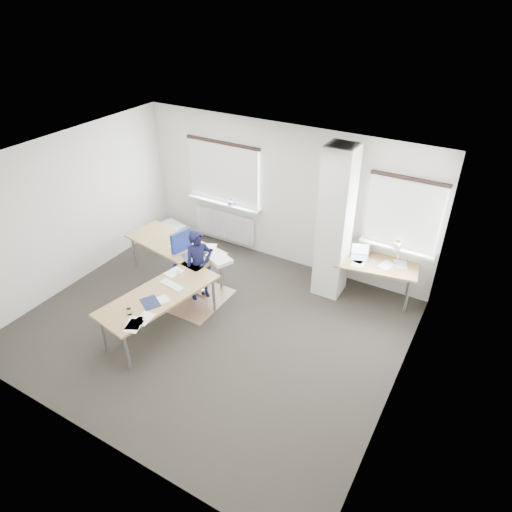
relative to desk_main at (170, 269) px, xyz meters
The scene contains 8 objects.
ground 1.22m from the desk_main, 13.07° to the right, with size 6.00×6.00×0.00m, color black.
room_shell 1.58m from the desk_main, 11.16° to the left, with size 6.04×5.04×2.82m.
floor_mat 0.75m from the desk_main, 65.67° to the left, with size 1.37×1.16×0.01m, color #8C674C.
white_crate 2.41m from the desk_main, 129.16° to the left, with size 0.55×0.38×0.33m, color white.
desk_main is the anchor object (origin of this frame).
desk_side 3.60m from the desk_main, 32.38° to the left, with size 1.50×0.93×1.22m.
task_chair 0.63m from the desk_main, 86.78° to the left, with size 0.63×0.61×1.12m.
person 0.50m from the desk_main, 47.77° to the left, with size 0.49×0.32×1.35m, color black.
Camera 1 is at (3.58, -4.69, 5.05)m, focal length 32.00 mm.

